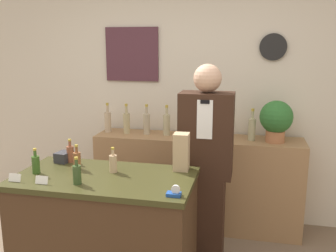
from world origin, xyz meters
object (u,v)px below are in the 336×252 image
at_px(paper_bag, 181,152).
at_px(tape_dispenser, 174,193).
at_px(shopkeeper, 206,169).
at_px(potted_plant, 276,119).

distance_m(paper_bag, tape_dispenser, 0.52).
distance_m(shopkeeper, potted_plant, 0.93).
bearing_deg(paper_bag, shopkeeper, 64.94).
relative_size(potted_plant, paper_bag, 1.42).
relative_size(shopkeeper, tape_dispenser, 19.13).
xyz_separation_m(shopkeeper, paper_bag, (-0.15, -0.32, 0.23)).
height_order(potted_plant, paper_bag, potted_plant).
bearing_deg(shopkeeper, potted_plant, 47.87).
relative_size(paper_bag, tape_dispenser, 3.13).
distance_m(shopkeeper, paper_bag, 0.42).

